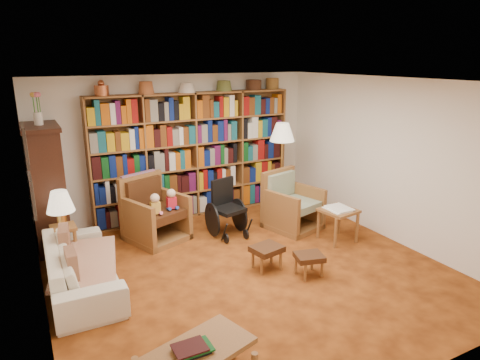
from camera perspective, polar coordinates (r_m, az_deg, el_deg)
floor at (r=5.95m, az=0.92°, el=-11.75°), size 5.00×5.00×0.00m
ceiling at (r=5.27m, az=1.05°, el=13.04°), size 5.00×5.00×0.00m
wall_back at (r=7.71m, az=-7.97°, el=4.48°), size 5.00×0.00×5.00m
wall_front at (r=3.63m, az=20.49°, el=-9.91°), size 5.00×0.00×5.00m
wall_left at (r=4.87m, az=-25.91°, el=-3.92°), size 0.00×5.00×5.00m
wall_right at (r=6.99m, az=19.30°, el=2.54°), size 0.00×5.00×5.00m
bookshelf at (r=7.63m, az=-6.10°, el=3.83°), size 3.60×0.30×2.42m
curio_cabinet at (r=6.87m, az=-24.34°, el=-0.79°), size 0.50×0.95×2.40m
framed_pictures at (r=5.05m, az=-26.33°, el=1.18°), size 0.03×0.52×0.97m
sofa at (r=5.75m, az=-20.45°, el=-10.69°), size 1.97×0.80×0.57m
sofa_throw at (r=5.75m, az=-19.96°, el=-10.49°), size 0.98×1.48×0.04m
cushion_left at (r=6.00m, az=-22.30°, el=-8.06°), size 0.17×0.39×0.38m
cushion_right at (r=5.36m, az=-21.49°, el=-10.89°), size 0.11×0.35×0.35m
side_table_lamp at (r=6.42m, az=-22.37°, el=-7.14°), size 0.34×0.34×0.55m
table_lamp at (r=6.24m, az=-22.87°, el=-2.80°), size 0.37×0.37×0.51m
armchair_leather at (r=6.91m, az=-11.39°, el=-4.28°), size 1.09×1.08×1.02m
armchair_sage at (r=7.27m, az=6.67°, el=-3.42°), size 0.98×0.99×0.96m
wheelchair at (r=6.92m, az=-1.87°, el=-3.95°), size 0.54×0.72×0.90m
floor_lamp at (r=7.63m, az=5.65°, el=5.87°), size 0.44×0.44×1.67m
side_table_papers at (r=6.81m, az=12.96°, el=-4.49°), size 0.56×0.56×0.55m
footstool_a at (r=5.84m, az=3.60°, el=-9.36°), size 0.45×0.41×0.33m
footstool_b at (r=5.75m, az=9.21°, el=-10.26°), size 0.42×0.38×0.30m
coffee_table at (r=3.96m, az=-6.01°, el=-22.20°), size 1.12×0.78×0.43m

